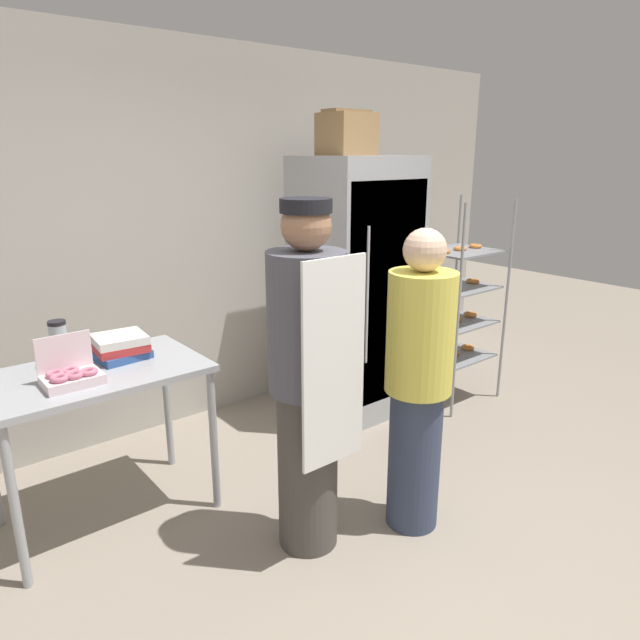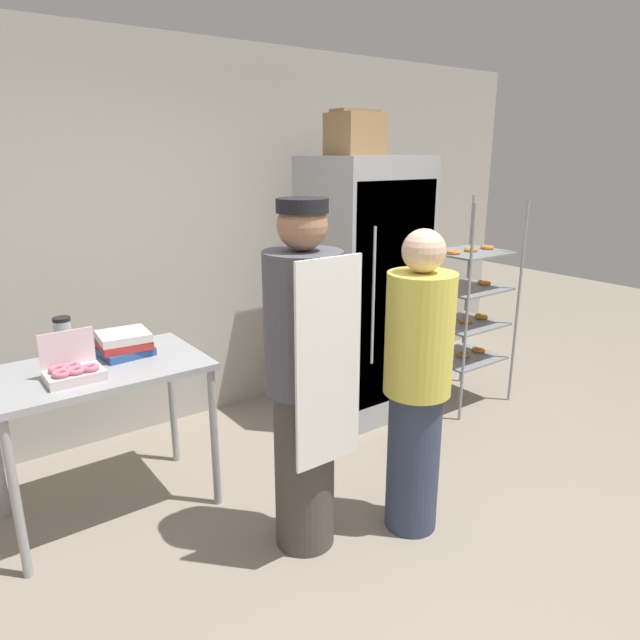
{
  "view_description": "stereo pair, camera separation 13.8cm",
  "coord_description": "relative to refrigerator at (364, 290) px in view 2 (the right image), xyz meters",
  "views": [
    {
      "loc": [
        -1.95,
        -1.53,
        1.96
      ],
      "look_at": [
        -0.11,
        0.73,
        1.11
      ],
      "focal_mm": 32.0,
      "sensor_mm": 36.0,
      "label": 1
    },
    {
      "loc": [
        -1.84,
        -1.61,
        1.96
      ],
      "look_at": [
        -0.11,
        0.73,
        1.11
      ],
      "focal_mm": 32.0,
      "sensor_mm": 36.0,
      "label": 2
    }
  ],
  "objects": [
    {
      "name": "prep_counter",
      "position": [
        -2.0,
        -0.18,
        -0.2
      ],
      "size": [
        1.09,
        0.68,
        0.87
      ],
      "color": "#9EA0A5",
      "rests_on": "ground_plane"
    },
    {
      "name": "blender_pitcher",
      "position": [
        -2.12,
        -0.03,
        0.01
      ],
      "size": [
        0.11,
        0.11,
        0.26
      ],
      "color": "#99999E",
      "rests_on": "prep_counter"
    },
    {
      "name": "donut_box",
      "position": [
        -2.16,
        -0.3,
        -0.05
      ],
      "size": [
        0.27,
        0.19,
        0.24
      ],
      "color": "silver",
      "rests_on": "prep_counter"
    },
    {
      "name": "back_wall",
      "position": [
        -0.9,
        0.75,
        0.39
      ],
      "size": [
        6.4,
        0.12,
        2.72
      ],
      "primitive_type": "cube",
      "color": "#ADA89E",
      "rests_on": "ground_plane"
    },
    {
      "name": "ground_plane",
      "position": [
        -0.9,
        -1.54,
        -0.97
      ],
      "size": [
        14.0,
        14.0,
        0.0
      ],
      "primitive_type": "plane",
      "color": "gray"
    },
    {
      "name": "baking_rack",
      "position": [
        0.78,
        -0.34,
        -0.18
      ],
      "size": [
        0.64,
        0.53,
        1.63
      ],
      "color": "#93969B",
      "rests_on": "ground_plane"
    },
    {
      "name": "person_customer",
      "position": [
        -0.74,
        -1.28,
        -0.15
      ],
      "size": [
        0.34,
        0.34,
        1.62
      ],
      "color": "#333D56",
      "rests_on": "ground_plane"
    },
    {
      "name": "refrigerator",
      "position": [
        0.0,
        0.0,
        0.0
      ],
      "size": [
        0.79,
        0.71,
        1.94
      ],
      "color": "#9EA0A5",
      "rests_on": "ground_plane"
    },
    {
      "name": "binder_stack",
      "position": [
        -1.83,
        -0.08,
        -0.03
      ],
      "size": [
        0.29,
        0.27,
        0.13
      ],
      "color": "#2D5193",
      "rests_on": "prep_counter"
    },
    {
      "name": "person_baker",
      "position": [
        -1.28,
        -1.06,
        -0.05
      ],
      "size": [
        0.37,
        0.39,
        1.77
      ],
      "color": "#47423D",
      "rests_on": "ground_plane"
    },
    {
      "name": "cardboard_storage_box",
      "position": [
        -0.11,
        -0.0,
        1.12
      ],
      "size": [
        0.33,
        0.31,
        0.3
      ],
      "color": "#937047",
      "rests_on": "refrigerator"
    }
  ]
}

